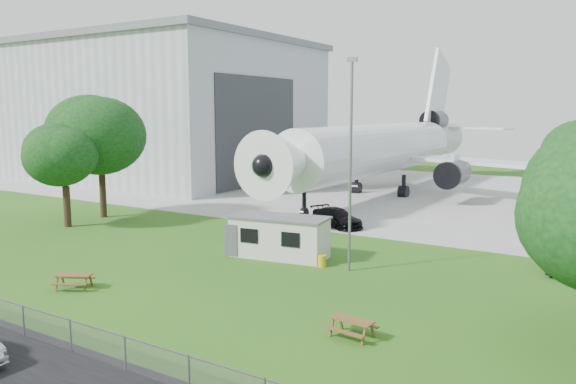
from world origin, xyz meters
The scene contains 14 objects.
ground centered at (0.00, 0.00, 0.00)m, with size 160.00×160.00×0.00m, color #3A751C.
concrete_apron centered at (0.00, 38.00, 0.01)m, with size 120.00×46.00×0.03m, color #B7B7B2.
hangar centered at (-37.97, 36.00, 9.41)m, with size 43.00×31.00×18.55m.
airliner centered at (-2.00, 35.86, 5.27)m, with size 46.36×47.73×17.69m.
site_cabin centered at (3.08, 6.72, 1.31)m, with size 6.92×3.61×2.62m.
picnic_west centered at (-2.52, -4.39, 0.00)m, with size 1.80×1.50×0.76m, color brown, non-canonical shape.
picnic_east centered at (12.53, -2.48, 0.00)m, with size 1.80×1.50×0.76m, color brown, non-canonical shape.
fence centered at (0.00, -9.50, 0.00)m, with size 58.00×0.04×1.30m, color gray.
lamp_mast centered at (8.20, 6.20, 6.00)m, with size 0.16×0.16×12.00m, color slate.
tree_west_big centered at (-17.35, 9.99, 7.32)m, with size 7.80×7.80×11.24m.
tree_west_small centered at (-16.46, 5.67, 5.60)m, with size 6.35×6.35×8.79m.
car_ne_hatch centered at (19.37, 12.88, 0.75)m, with size 1.76×4.38×1.49m, color silver.
car_ne_sedan centered at (18.48, 12.77, 0.72)m, with size 1.52×4.35×1.43m, color black.
car_apron_van centered at (1.87, 17.05, 0.73)m, with size 2.06×5.06×1.47m, color black.
Camera 1 is at (21.90, -22.47, 9.18)m, focal length 35.00 mm.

